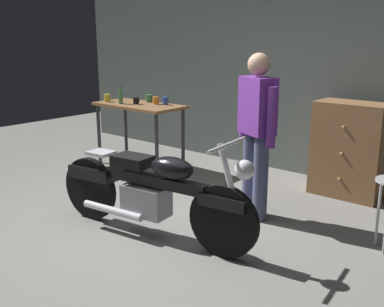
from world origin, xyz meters
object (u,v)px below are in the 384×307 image
motorcycle (151,191)px  mug_green_speckled (149,98)px  mug_orange_travel (156,100)px  mug_blue_enamel (165,101)px  person_standing (257,129)px  wooden_dresser (349,150)px  bottle (121,97)px  mug_yellow_tall (107,98)px  mug_black_matte (136,101)px

motorcycle → mug_green_speckled: (-1.85, 1.81, 0.50)m
mug_orange_travel → mug_blue_enamel: 0.15m
mug_orange_travel → mug_green_speckled: 0.23m
person_standing → mug_green_speckled: (-2.31, 0.79, 0.03)m
motorcycle → mug_blue_enamel: mug_blue_enamel is taller
wooden_dresser → bottle: bottle is taller
mug_yellow_tall → bottle: 0.30m
mug_orange_travel → mug_black_matte: (-0.21, -0.17, -0.00)m
mug_orange_travel → mug_yellow_tall: 0.76m
mug_blue_enamel → mug_yellow_tall: 0.91m
mug_orange_travel → mug_black_matte: mug_orange_travel is taller
mug_yellow_tall → mug_green_speckled: size_ratio=0.96×
motorcycle → person_standing: person_standing is taller
wooden_dresser → mug_yellow_tall: 3.41m
mug_blue_enamel → bottle: bearing=-149.3°
person_standing → mug_yellow_tall: 2.84m
mug_black_matte → mug_yellow_tall: size_ratio=0.92×
mug_yellow_tall → mug_green_speckled: bearing=36.4°
person_standing → wooden_dresser: size_ratio=1.52×
mug_orange_travel → bottle: bearing=-145.4°
motorcycle → mug_orange_travel: (-1.63, 1.73, 0.50)m
mug_blue_enamel → bottle: (-0.55, -0.33, 0.04)m
mug_orange_travel → mug_blue_enamel: size_ratio=1.04×
bottle → wooden_dresser: bearing=15.7°
mug_orange_travel → mug_blue_enamel: bearing=17.3°
person_standing → mug_green_speckled: size_ratio=13.39×
motorcycle → person_standing: (0.46, 1.02, 0.48)m
person_standing → mug_black_matte: person_standing is taller
wooden_dresser → mug_orange_travel: bearing=-167.8°
mug_black_matte → mug_green_speckled: bearing=90.4°
mug_orange_travel → mug_yellow_tall: (-0.71, -0.28, 0.00)m
motorcycle → bottle: size_ratio=9.05×
wooden_dresser → bottle: (-2.98, -0.84, 0.45)m
mug_blue_enamel → bottle: bottle is taller
bottle → person_standing: bearing=-9.5°
mug_yellow_tall → mug_black_matte: bearing=12.2°
wooden_dresser → bottle: size_ratio=4.56×
motorcycle → person_standing: bearing=58.5°
bottle → mug_yellow_tall: bearing=179.5°
wooden_dresser → mug_blue_enamel: wooden_dresser is taller
mug_orange_travel → wooden_dresser: bearing=12.2°
person_standing → mug_black_matte: 2.37m
mug_orange_travel → mug_blue_enamel: mug_blue_enamel is taller
mug_blue_enamel → mug_yellow_tall: mug_yellow_tall is taller
mug_orange_travel → motorcycle: bearing=-46.7°
person_standing → wooden_dresser: person_standing is taller
motorcycle → mug_yellow_tall: bearing=141.2°
person_standing → mug_orange_travel: person_standing is taller
mug_blue_enamel → mug_green_speckled: 0.36m
wooden_dresser → motorcycle: bearing=-112.3°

